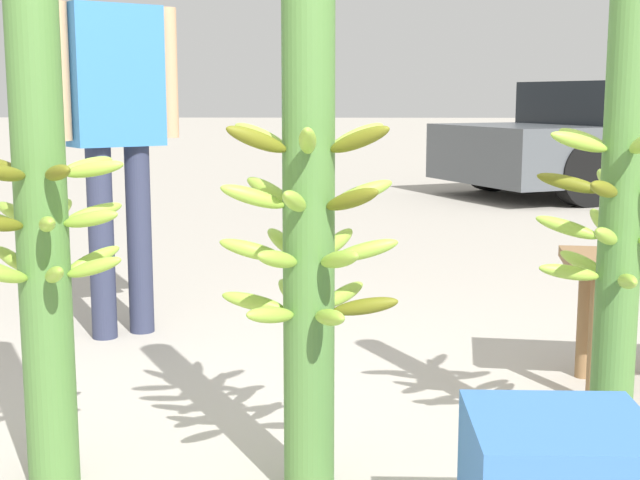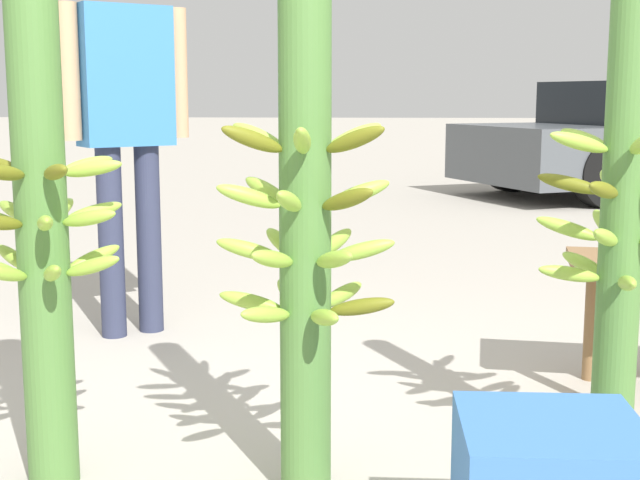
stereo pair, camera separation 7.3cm
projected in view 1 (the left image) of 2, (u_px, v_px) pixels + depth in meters
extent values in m
cylinder|color=#4C7A38|center=(43.00, 235.00, 2.34)|extent=(0.14, 0.14, 1.39)
ellipsoid|color=#93BC3D|center=(47.00, 165.00, 2.45)|extent=(0.07, 0.17, 0.06)
ellipsoid|color=#656718|center=(1.00, 167.00, 2.38)|extent=(0.16, 0.11, 0.06)
ellipsoid|color=#656718|center=(5.00, 173.00, 2.18)|extent=(0.08, 0.17, 0.06)
ellipsoid|color=#656718|center=(58.00, 173.00, 2.19)|extent=(0.13, 0.16, 0.06)
ellipsoid|color=#93BC3D|center=(94.00, 169.00, 2.30)|extent=(0.17, 0.04, 0.06)
ellipsoid|color=#93BC3D|center=(87.00, 166.00, 2.42)|extent=(0.14, 0.15, 0.06)
ellipsoid|color=#93BC3D|center=(47.00, 224.00, 2.20)|extent=(0.10, 0.17, 0.07)
ellipsoid|color=#93BC3D|center=(90.00, 219.00, 2.29)|extent=(0.17, 0.08, 0.07)
ellipsoid|color=#93BC3D|center=(94.00, 213.00, 2.41)|extent=(0.16, 0.13, 0.07)
ellipsoid|color=#93BC3D|center=(61.00, 210.00, 2.47)|extent=(0.04, 0.17, 0.07)
ellipsoid|color=#93BC3D|center=(13.00, 212.00, 2.43)|extent=(0.15, 0.14, 0.07)
ellipsoid|color=#93BC3D|center=(54.00, 275.00, 2.23)|extent=(0.11, 0.16, 0.08)
ellipsoid|color=#93BC3D|center=(94.00, 267.00, 2.32)|extent=(0.17, 0.07, 0.08)
ellipsoid|color=#93BC3D|center=(94.00, 259.00, 2.44)|extent=(0.15, 0.14, 0.08)
ellipsoid|color=#656718|center=(58.00, 256.00, 2.49)|extent=(0.05, 0.17, 0.08)
ellipsoid|color=#93BC3D|center=(12.00, 259.00, 2.44)|extent=(0.16, 0.13, 0.08)
ellipsoid|color=#93BC3D|center=(5.00, 275.00, 2.23)|extent=(0.10, 0.17, 0.08)
cylinder|color=#4C7A38|center=(309.00, 235.00, 2.29)|extent=(0.13, 0.13, 1.40)
ellipsoid|color=#93BC3D|center=(308.00, 141.00, 2.11)|extent=(0.05, 0.18, 0.10)
ellipsoid|color=#656718|center=(359.00, 139.00, 2.18)|extent=(0.18, 0.12, 0.10)
ellipsoid|color=#93BC3D|center=(357.00, 137.00, 2.32)|extent=(0.17, 0.13, 0.10)
ellipsoid|color=#93BC3D|center=(309.00, 135.00, 2.39)|extent=(0.05, 0.18, 0.10)
ellipsoid|color=#93BC3D|center=(261.00, 137.00, 2.32)|extent=(0.18, 0.12, 0.10)
ellipsoid|color=#656718|center=(257.00, 139.00, 2.18)|extent=(0.17, 0.13, 0.10)
ellipsoid|color=#93BC3D|center=(253.00, 197.00, 2.23)|extent=(0.18, 0.10, 0.09)
ellipsoid|color=#93BC3D|center=(294.00, 201.00, 2.13)|extent=(0.07, 0.18, 0.09)
ellipsoid|color=#656718|center=(352.00, 199.00, 2.17)|extent=(0.16, 0.15, 0.09)
ellipsoid|color=#93BC3D|center=(362.00, 193.00, 2.31)|extent=(0.18, 0.10, 0.09)
ellipsoid|color=#93BC3D|center=(321.00, 189.00, 2.41)|extent=(0.07, 0.18, 0.09)
ellipsoid|color=#93BC3D|center=(269.00, 191.00, 2.37)|extent=(0.16, 0.15, 0.09)
ellipsoid|color=#93BC3D|center=(278.00, 259.00, 2.17)|extent=(0.12, 0.18, 0.08)
ellipsoid|color=#93BC3D|center=(338.00, 259.00, 2.17)|extent=(0.13, 0.17, 0.08)
ellipsoid|color=#93BC3D|center=(366.00, 250.00, 2.29)|extent=(0.18, 0.05, 0.08)
ellipsoid|color=#93BC3D|center=(337.00, 242.00, 2.42)|extent=(0.12, 0.18, 0.08)
ellipsoid|color=#93BC3D|center=(283.00, 242.00, 2.42)|extent=(0.13, 0.17, 0.08)
ellipsoid|color=#93BC3D|center=(252.00, 250.00, 2.30)|extent=(0.18, 0.05, 0.08)
ellipsoid|color=#93BC3D|center=(271.00, 315.00, 2.20)|extent=(0.14, 0.17, 0.07)
ellipsoid|color=#93BC3D|center=(330.00, 317.00, 2.18)|extent=(0.11, 0.18, 0.07)
ellipsoid|color=#656718|center=(365.00, 306.00, 2.29)|extent=(0.18, 0.06, 0.07)
ellipsoid|color=#93BC3D|center=(343.00, 294.00, 2.43)|extent=(0.14, 0.17, 0.07)
ellipsoid|color=#93BC3D|center=(290.00, 293.00, 2.45)|extent=(0.11, 0.18, 0.07)
ellipsoid|color=#93BC3D|center=(253.00, 302.00, 2.34)|extent=(0.18, 0.06, 0.07)
cylinder|color=#4C7A38|center=(620.00, 242.00, 2.46)|extent=(0.12, 0.12, 1.31)
ellipsoid|color=#93BC3D|center=(583.00, 139.00, 2.53)|extent=(0.14, 0.17, 0.08)
ellipsoid|color=#93BC3D|center=(579.00, 142.00, 2.38)|extent=(0.19, 0.10, 0.08)
ellipsoid|color=#93BC3D|center=(607.00, 180.00, 2.58)|extent=(0.04, 0.19, 0.08)
ellipsoid|color=#656718|center=(569.00, 183.00, 2.48)|extent=(0.19, 0.09, 0.08)
ellipsoid|color=#656718|center=(604.00, 189.00, 2.32)|extent=(0.14, 0.17, 0.08)
ellipsoid|color=#93BC3D|center=(602.00, 222.00, 2.60)|extent=(0.06, 0.19, 0.09)
ellipsoid|color=#93BC3D|center=(567.00, 227.00, 2.49)|extent=(0.19, 0.08, 0.09)
ellipsoid|color=#93BC3D|center=(606.00, 236.00, 2.34)|extent=(0.13, 0.18, 0.09)
ellipsoid|color=#93BC3D|center=(627.00, 281.00, 2.34)|extent=(0.06, 0.19, 0.07)
ellipsoid|color=#93BC3D|center=(581.00, 262.00, 2.60)|extent=(0.12, 0.18, 0.07)
ellipsoid|color=#93BC3D|center=(569.00, 272.00, 2.45)|extent=(0.19, 0.07, 0.07)
cylinder|color=#2D334C|center=(139.00, 240.00, 3.96)|extent=(0.15, 0.15, 0.84)
cylinder|color=#2D334C|center=(101.00, 244.00, 3.86)|extent=(0.15, 0.15, 0.84)
cube|color=#3372B2|center=(115.00, 76.00, 3.80)|extent=(0.42, 0.37, 0.59)
cylinder|color=tan|center=(167.00, 73.00, 3.93)|extent=(0.13, 0.13, 0.57)
cylinder|color=tan|center=(58.00, 72.00, 3.66)|extent=(0.13, 0.13, 0.57)
cylinder|color=olive|center=(585.00, 319.00, 3.34)|extent=(0.06, 0.06, 0.46)
cylinder|color=olive|center=(597.00, 340.00, 3.06)|extent=(0.06, 0.06, 0.46)
cube|color=#4C5156|center=(632.00, 150.00, 9.66)|extent=(4.48, 3.32, 0.58)
cylinder|color=black|center=(585.00, 173.00, 8.47)|extent=(0.66, 0.45, 0.64)
cylinder|color=black|center=(491.00, 162.00, 9.90)|extent=(0.66, 0.45, 0.64)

